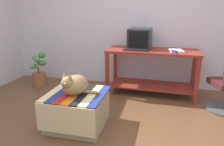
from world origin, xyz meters
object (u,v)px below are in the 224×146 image
(tv_monitor, at_px, (140,39))
(ottoman_with_blanket, at_px, (77,109))
(keyboard, at_px, (136,50))
(cat, at_px, (75,85))
(book, at_px, (176,51))
(potted_plant, at_px, (39,72))
(stapler, at_px, (174,52))
(desk, at_px, (152,64))

(tv_monitor, bearing_deg, ottoman_with_blanket, -111.46)
(keyboard, distance_m, cat, 1.37)
(book, bearing_deg, cat, -144.05)
(cat, height_order, potted_plant, cat)
(tv_monitor, relative_size, stapler, 3.86)
(desk, bearing_deg, ottoman_with_blanket, -120.61)
(desk, relative_size, potted_plant, 2.29)
(keyboard, distance_m, book, 0.64)
(book, xyz_separation_m, stapler, (-0.03, -0.14, 0.01))
(stapler, bearing_deg, desk, 109.92)
(tv_monitor, bearing_deg, keyboard, -96.12)
(tv_monitor, bearing_deg, cat, -110.71)
(keyboard, height_order, book, same)
(stapler, bearing_deg, cat, -174.91)
(keyboard, distance_m, ottoman_with_blanket, 1.43)
(potted_plant, bearing_deg, keyboard, -0.59)
(desk, height_order, keyboard, keyboard)
(stapler, bearing_deg, keyboard, 134.27)
(desk, relative_size, book, 6.04)
(tv_monitor, height_order, potted_plant, tv_monitor)
(keyboard, relative_size, stapler, 3.64)
(potted_plant, bearing_deg, book, 1.44)
(desk, distance_m, ottoman_with_blanket, 1.59)
(tv_monitor, xyz_separation_m, cat, (-0.59, -1.46, -0.38))
(cat, bearing_deg, book, 67.33)
(cat, bearing_deg, ottoman_with_blanket, 113.18)
(cat, height_order, stapler, stapler)
(keyboard, height_order, ottoman_with_blanket, keyboard)
(keyboard, bearing_deg, desk, 32.78)
(stapler, bearing_deg, tv_monitor, 112.82)
(stapler, bearing_deg, potted_plant, 137.95)
(keyboard, xyz_separation_m, cat, (-0.56, -1.23, -0.22))
(desk, height_order, ottoman_with_blanket, desk)
(desk, height_order, stapler, stapler)
(keyboard, xyz_separation_m, book, (0.63, 0.08, -0.00))
(desk, bearing_deg, stapler, -28.57)
(book, height_order, stapler, stapler)
(book, bearing_deg, potted_plant, 169.64)
(keyboard, xyz_separation_m, stapler, (0.60, -0.06, 0.01))
(desk, distance_m, cat, 1.60)
(cat, relative_size, stapler, 4.11)
(desk, height_order, cat, desk)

